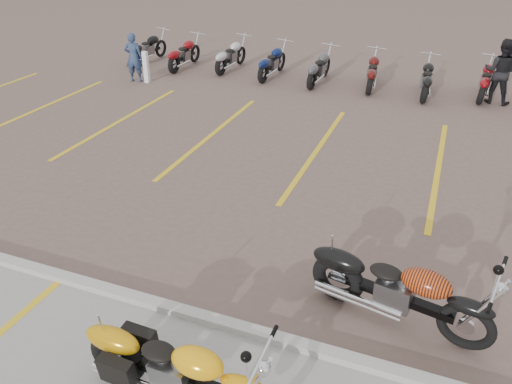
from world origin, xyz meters
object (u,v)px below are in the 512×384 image
at_px(person_a, 134,57).
at_px(bollard, 146,67).
at_px(yellow_cruiser, 174,368).
at_px(flame_cruiser, 395,291).
at_px(person_b, 500,72).

height_order(person_a, bollard, person_a).
height_order(yellow_cruiser, flame_cruiser, flame_cruiser).
bearing_deg(yellow_cruiser, person_a, 126.86).
relative_size(yellow_cruiser, person_b, 1.25).
xyz_separation_m(yellow_cruiser, person_a, (-7.39, 10.42, 0.31)).
xyz_separation_m(person_a, bollard, (0.41, 0.04, -0.28)).
distance_m(person_a, bollard, 0.50).
bearing_deg(flame_cruiser, bollard, 148.81).
bearing_deg(bollard, person_a, -174.81).
bearing_deg(bollard, flame_cruiser, -42.59).
bearing_deg(yellow_cruiser, flame_cruiser, 47.61).
distance_m(yellow_cruiser, bollard, 12.57).
bearing_deg(flame_cruiser, person_b, 93.07).
height_order(person_b, bollard, person_b).
relative_size(yellow_cruiser, bollard, 2.29).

